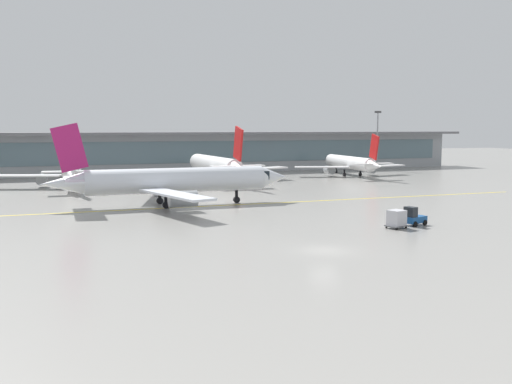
{
  "coord_description": "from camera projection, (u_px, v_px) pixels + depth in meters",
  "views": [
    {
      "loc": [
        -22.25,
        -43.38,
        10.61
      ],
      "look_at": [
        0.93,
        19.7,
        3.0
      ],
      "focal_mm": 39.89,
      "sensor_mm": 36.0,
      "label": 1
    }
  ],
  "objects": [
    {
      "name": "taxiway_centreline_stripe",
      "position": [
        181.0,
        207.0,
        76.06
      ],
      "size": [
        110.0,
        1.15,
        0.01
      ],
      "primitive_type": "cube",
      "rotation": [
        0.0,
        0.0,
        -0.01
      ],
      "color": "yellow",
      "rests_on": "ground_plane"
    },
    {
      "name": "gate_airplane_1",
      "position": [
        72.0,
        170.0,
        102.68
      ],
      "size": [
        28.47,
        30.66,
        10.15
      ],
      "rotation": [
        0.0,
        0.0,
        1.51
      ],
      "color": "white",
      "rests_on": "ground_plane"
    },
    {
      "name": "gate_airplane_3",
      "position": [
        350.0,
        163.0,
        126.26
      ],
      "size": [
        26.41,
        28.48,
        9.43
      ],
      "rotation": [
        0.0,
        0.0,
        1.5
      ],
      "color": "white",
      "rests_on": "ground_plane"
    },
    {
      "name": "gate_airplane_2",
      "position": [
        215.0,
        165.0,
        111.78
      ],
      "size": [
        30.7,
        33.0,
        10.94
      ],
      "rotation": [
        0.0,
        0.0,
        1.61
      ],
      "color": "white",
      "rests_on": "ground_plane"
    },
    {
      "name": "taxiing_regional_jet",
      "position": [
        174.0,
        181.0,
        77.4
      ],
      "size": [
        33.88,
        31.61,
        11.26
      ],
      "rotation": [
        0.0,
        0.0,
        -0.01
      ],
      "color": "silver",
      "rests_on": "ground_plane"
    },
    {
      "name": "baggage_tug",
      "position": [
        414.0,
        217.0,
        61.9
      ],
      "size": [
        2.9,
        2.22,
        2.1
      ],
      "rotation": [
        0.0,
        0.0,
        0.3
      ],
      "color": "#194C8C",
      "rests_on": "ground_plane"
    },
    {
      "name": "terminal_concourse",
      "position": [
        148.0,
        152.0,
        133.1
      ],
      "size": [
        167.08,
        11.0,
        9.6
      ],
      "color": "#9EA3A8",
      "rests_on": "ground_plane"
    },
    {
      "name": "cargo_dolly_lead",
      "position": [
        397.0,
        218.0,
        60.16
      ],
      "size": [
        2.48,
        2.14,
        1.94
      ],
      "rotation": [
        0.0,
        0.0,
        0.3
      ],
      "color": "#595B60",
      "rests_on": "ground_plane"
    },
    {
      "name": "ground_plane",
      "position": [
        324.0,
        251.0,
        49.28
      ],
      "size": [
        400.0,
        400.0,
        0.0
      ],
      "primitive_type": "plane",
      "color": "gray"
    },
    {
      "name": "apron_light_mast_1",
      "position": [
        377.0,
        138.0,
        143.66
      ],
      "size": [
        1.8,
        0.36,
        14.82
      ],
      "color": "gray",
      "rests_on": "ground_plane"
    }
  ]
}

